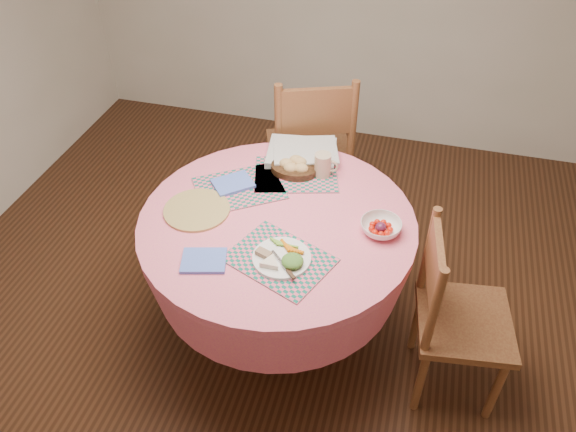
% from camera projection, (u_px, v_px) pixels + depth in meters
% --- Properties ---
extents(ground, '(4.00, 4.00, 0.00)m').
position_uv_depth(ground, '(279.00, 326.00, 2.98)').
color(ground, '#331C0F').
rests_on(ground, ground).
extents(room_envelope, '(4.01, 4.01, 2.71)m').
position_uv_depth(room_envelope, '(273.00, 0.00, 1.86)').
color(room_envelope, silver).
rests_on(room_envelope, ground).
extents(dining_table, '(1.24, 1.24, 0.75)m').
position_uv_depth(dining_table, '(278.00, 251.00, 2.61)').
color(dining_table, '#F7737F').
rests_on(dining_table, ground).
extents(chair_right, '(0.46, 0.47, 0.91)m').
position_uv_depth(chair_right, '(454.00, 314.00, 2.43)').
color(chair_right, brown).
rests_on(chair_right, ground).
extents(chair_back, '(0.62, 0.61, 1.05)m').
position_uv_depth(chair_back, '(311.00, 149.00, 3.27)').
color(chair_back, brown).
rests_on(chair_back, ground).
extents(placemat_front, '(0.48, 0.43, 0.01)m').
position_uv_depth(placemat_front, '(280.00, 259.00, 2.29)').
color(placemat_front, '#116452').
rests_on(placemat_front, dining_table).
extents(placemat_left, '(0.50, 0.47, 0.01)m').
position_uv_depth(placemat_left, '(239.00, 188.00, 2.65)').
color(placemat_left, '#116452').
rests_on(placemat_left, dining_table).
extents(placemat_back, '(0.47, 0.40, 0.01)m').
position_uv_depth(placemat_back, '(296.00, 174.00, 2.74)').
color(placemat_back, '#116452').
rests_on(placemat_back, dining_table).
extents(wicker_trivet, '(0.30, 0.30, 0.01)m').
position_uv_depth(wicker_trivet, '(197.00, 210.00, 2.53)').
color(wicker_trivet, olive).
rests_on(wicker_trivet, dining_table).
extents(napkin_near, '(0.21, 0.18, 0.01)m').
position_uv_depth(napkin_near, '(204.00, 261.00, 2.28)').
color(napkin_near, '#526FD3').
rests_on(napkin_near, dining_table).
extents(napkin_far, '(0.23, 0.22, 0.01)m').
position_uv_depth(napkin_far, '(233.00, 183.00, 2.66)').
color(napkin_far, '#526FD3').
rests_on(napkin_far, placemat_left).
extents(dinner_plate, '(0.24, 0.24, 0.05)m').
position_uv_depth(dinner_plate, '(283.00, 258.00, 2.27)').
color(dinner_plate, white).
rests_on(dinner_plate, placemat_front).
extents(bread_bowl, '(0.23, 0.23, 0.08)m').
position_uv_depth(bread_bowl, '(294.00, 166.00, 2.73)').
color(bread_bowl, black).
rests_on(bread_bowl, placemat_back).
extents(latte_mug, '(0.12, 0.08, 0.12)m').
position_uv_depth(latte_mug, '(323.00, 165.00, 2.69)').
color(latte_mug, tan).
rests_on(latte_mug, placemat_back).
extents(fruit_bowl, '(0.21, 0.21, 0.06)m').
position_uv_depth(fruit_bowl, '(381.00, 227.00, 2.41)').
color(fruit_bowl, white).
rests_on(fruit_bowl, dining_table).
extents(newspaper_stack, '(0.40, 0.33, 0.04)m').
position_uv_depth(newspaper_stack, '(302.00, 152.00, 2.84)').
color(newspaper_stack, silver).
rests_on(newspaper_stack, dining_table).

